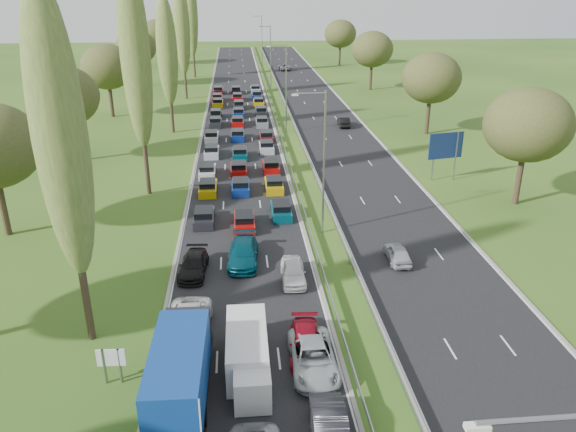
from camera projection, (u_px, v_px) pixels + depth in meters
name	position (u px, v px, depth m)	size (l,w,h in m)	color
ground	(285.00, 128.00, 81.82)	(260.00, 260.00, 0.00)	#274A17
near_carriageway	(239.00, 125.00, 83.56)	(10.50, 215.00, 0.04)	black
far_carriageway	(328.00, 123.00, 84.68)	(10.50, 215.00, 0.04)	black
central_reservation	(284.00, 120.00, 83.91)	(2.36, 215.00, 0.32)	gray
lamp_columns	(286.00, 89.00, 77.67)	(0.18, 140.18, 12.00)	gray
poplar_row	(156.00, 50.00, 64.83)	(2.80, 127.80, 22.44)	#2D2116
woodland_left	(55.00, 102.00, 60.68)	(8.00, 166.00, 11.10)	#2D2116
woodland_right	(454.00, 89.00, 68.24)	(8.00, 153.00, 11.10)	#2D2116
traffic_queue_fill	(239.00, 130.00, 78.85)	(9.07, 68.50, 0.80)	black
near_car_2	(188.00, 324.00, 33.62)	(2.56, 5.56, 1.54)	silver
near_car_3	(193.00, 265.00, 40.81)	(1.88, 4.63, 1.34)	black
near_car_7	(243.00, 253.00, 42.38)	(2.18, 5.37, 1.56)	#053F4F
near_car_9	(330.00, 431.00, 25.61)	(1.62, 4.63, 1.53)	black
near_car_10	(313.00, 357.00, 30.67)	(2.47, 5.35, 1.49)	#A2A8AB
near_car_11	(306.00, 343.00, 31.97)	(1.88, 4.63, 1.34)	maroon
near_car_12	(293.00, 272.00, 39.79)	(1.69, 4.20, 1.43)	silver
far_car_0	(398.00, 253.00, 42.62)	(1.55, 3.84, 1.31)	#A8AAB1
far_car_1	(344.00, 122.00, 82.46)	(1.48, 4.25, 1.40)	black
far_car_2	(285.00, 67.00, 135.12)	(2.55, 5.54, 1.54)	gray
blue_lorry	(181.00, 369.00, 27.81)	(2.53, 9.12, 3.85)	black
white_van_front	(252.00, 369.00, 29.45)	(1.85, 4.72, 1.90)	silver
white_van_rear	(247.00, 345.00, 31.02)	(2.21, 5.62, 2.26)	silver
info_sign	(111.00, 361.00, 29.39)	(1.50, 0.16, 2.10)	gray
direction_sign	(446.00, 148.00, 59.09)	(3.93, 0.94, 5.20)	gray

